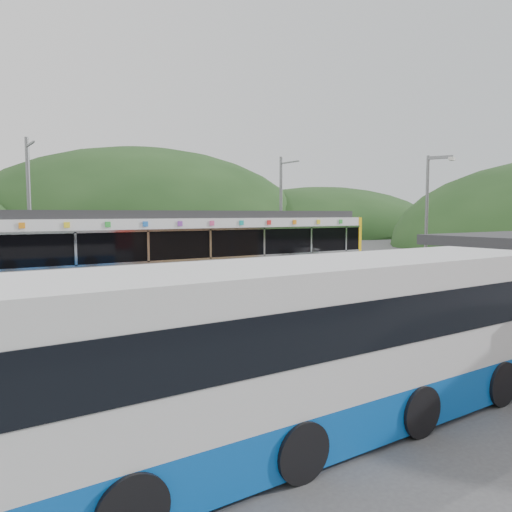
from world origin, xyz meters
TOP-DOWN VIEW (x-y plane):
  - ground at (0.00, 0.00)m, footprint 120.00×120.00m
  - hills at (6.19, 5.29)m, footprint 146.00×149.00m
  - platform at (0.00, 3.30)m, footprint 26.00×3.20m
  - yellow_line at (0.00, 2.00)m, footprint 26.00×0.10m
  - train at (-0.52, 6.00)m, footprint 20.44×3.01m
  - catenary_mast_west at (-7.00, 8.56)m, footprint 0.18×1.80m
  - catenary_mast_east at (7.00, 8.56)m, footprint 0.18×1.80m
  - bus at (-5.61, -9.49)m, footprint 10.44×2.54m
  - lamp_post at (5.59, -3.12)m, footprint 0.50×1.09m

SIDE VIEW (x-z plane):
  - ground at x=0.00m, z-range 0.00..0.00m
  - hills at x=6.19m, z-range -13.00..13.00m
  - platform at x=0.00m, z-range 0.00..0.30m
  - yellow_line at x=0.00m, z-range 0.30..0.31m
  - bus at x=-5.61m, z-range -0.05..2.79m
  - train at x=-0.52m, z-range 0.19..3.93m
  - lamp_post at x=5.59m, z-range 0.57..6.45m
  - catenary_mast_west at x=-7.00m, z-range 0.15..7.15m
  - catenary_mast_east at x=7.00m, z-range 0.15..7.15m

